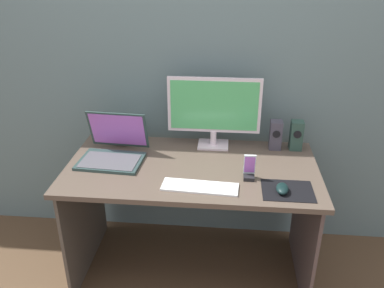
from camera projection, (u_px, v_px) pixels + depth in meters
ground_plane at (192, 267)px, 2.50m from camera, size 8.00×8.00×0.00m
wall_back at (199, 50)px, 2.35m from camera, size 6.00×0.04×2.50m
desk at (192, 190)px, 2.26m from camera, size 1.37×0.71×0.72m
monitor at (214, 109)px, 2.32m from camera, size 0.54×0.14×0.42m
speaker_right at (296, 135)px, 2.34m from camera, size 0.07×0.07×0.18m
speaker_near_monitor at (276, 135)px, 2.35m from camera, size 0.07×0.08×0.17m
laptop at (113, 150)px, 2.25m from camera, size 0.36×0.34×0.25m
fishbowl at (123, 131)px, 2.43m from camera, size 0.16×0.16×0.16m
keyboard_external at (200, 187)px, 1.99m from camera, size 0.38×0.14×0.01m
mousepad at (288, 191)px, 1.97m from camera, size 0.25×0.20×0.00m
mouse at (282, 189)px, 1.95m from camera, size 0.07×0.10×0.04m
phone_in_dock at (249, 170)px, 2.05m from camera, size 0.06×0.06×0.14m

